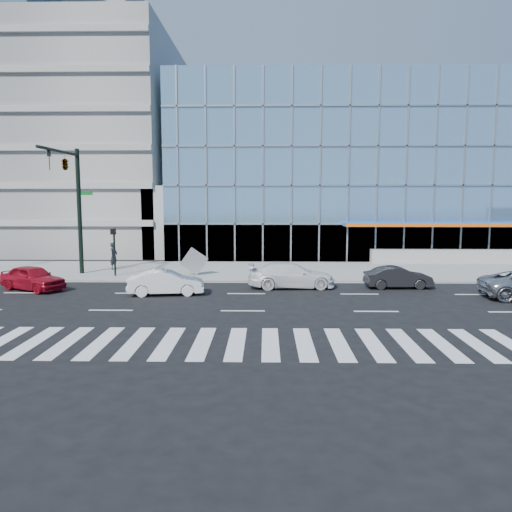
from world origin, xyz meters
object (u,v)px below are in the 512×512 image
Objects in this scene: ped_signal_post at (114,244)px; white_sedan at (166,282)px; white_suv at (291,275)px; dark_sedan at (398,277)px; red_sedan at (33,278)px; tilted_panel at (194,261)px; pedestrian at (114,256)px; traffic_signal at (69,179)px.

white_sedan is at bearing -50.82° from ped_signal_post.
ped_signal_post is at bearing 69.89° from white_suv.
white_suv is at bearing 87.45° from dark_sedan.
red_sedan is at bearing 90.20° from dark_sedan.
ped_signal_post is 5.12m from tilted_panel.
ped_signal_post reaches higher than white_sedan.
pedestrian reaches higher than dark_sedan.
dark_sedan is 0.92× the size of red_sedan.
dark_sedan is at bearing -27.13° from tilted_panel.
ped_signal_post is at bearing -150.97° from pedestrian.
pedestrian is at bearing 107.93° from ped_signal_post.
ped_signal_post is at bearing -11.09° from red_sedan.
red_sedan is at bearing -128.79° from ped_signal_post.
white_sedan is (6.80, -4.91, -5.51)m from traffic_signal.
red_sedan is 9.40m from tilted_panel.
white_suv is at bearing -79.66° from white_sedan.
pedestrian is 1.42× the size of tilted_panel.
traffic_signal reaches higher than white_suv.
pedestrian is at bearing 8.40° from red_sedan.
pedestrian is at bearing 25.43° from white_sedan.
white_suv is at bearing -15.98° from ped_signal_post.
tilted_panel is (4.99, 0.28, -1.09)m from ped_signal_post.
white_sedan reaches higher than dark_sedan.
ped_signal_post is 0.76× the size of white_sedan.
pedestrian reaches higher than white_sedan.
white_sedan is 9.60m from pedestrian.
traffic_signal is 14.80m from white_suv.
dark_sedan is 2.85× the size of tilted_panel.
dark_sedan is at bearing -59.55° from red_sedan.
traffic_signal is 2.67× the size of ped_signal_post.
dark_sedan is at bearing -94.13° from white_suv.
traffic_signal is 6.69m from red_sedan.
dark_sedan is 18.83m from pedestrian.
ped_signal_post is at bearing 31.76° from white_sedan.
traffic_signal is 20.44m from dark_sedan.
traffic_signal is 10.04m from white_sedan.
white_suv is at bearing -105.38° from pedestrian.
pedestrian reaches higher than tilted_panel.
white_sedan is at bearing 97.03° from dark_sedan.
traffic_signal is 1.64× the size of white_suv.
pedestrian is at bearing 145.87° from tilted_panel.
red_sedan is 2.17× the size of pedestrian.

